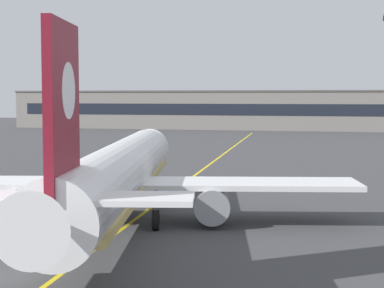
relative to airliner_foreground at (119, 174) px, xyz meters
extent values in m
plane|color=#3D3D3F|center=(-0.57, -13.13, -3.37)|extent=(400.00, 400.00, 0.00)
cube|color=yellow|center=(-0.57, 16.87, -3.37)|extent=(12.99, 179.57, 0.01)
cylinder|color=white|center=(-0.03, 0.14, 0.13)|extent=(11.10, 36.01, 3.80)
cone|color=white|center=(-3.98, 19.03, 0.13)|extent=(4.07, 3.28, 3.61)
cone|color=white|center=(3.94, -18.84, 0.53)|extent=(3.36, 3.32, 2.85)
cube|color=#DBBC66|center=(-0.03, 0.14, -0.91)|extent=(10.43, 33.18, 0.44)
cube|color=black|center=(-3.60, 17.17, 0.80)|extent=(3.01, 1.66, 0.60)
cube|color=white|center=(-0.15, 0.73, -0.72)|extent=(32.30, 11.25, 0.36)
cylinder|color=gray|center=(-6.02, -1.52, -1.94)|extent=(2.99, 3.99, 2.30)
cylinder|color=black|center=(-6.40, 0.29, -1.94)|extent=(1.95, 0.58, 1.95)
cylinder|color=gray|center=(6.12, 1.02, -1.94)|extent=(2.99, 3.99, 2.30)
cylinder|color=black|center=(5.74, 2.83, -1.94)|extent=(1.95, 0.58, 1.95)
cube|color=maroon|center=(3.21, -15.32, 4.68)|extent=(1.38, 4.78, 7.20)
cylinder|color=white|center=(3.15, -15.03, 5.40)|extent=(0.92, 2.44, 2.40)
cube|color=white|center=(3.33, -15.91, 0.99)|extent=(11.34, 4.99, 0.24)
cylinder|color=#4C4C51|center=(-3.00, 14.34, -1.89)|extent=(0.24, 0.24, 1.60)
cylinder|color=black|center=(-3.00, 14.34, -2.92)|extent=(0.58, 0.96, 0.90)
cylinder|color=#4C4C51|center=(-2.17, -2.35, -1.59)|extent=(0.24, 0.24, 1.60)
cylinder|color=black|center=(-2.17, -2.35, -2.72)|extent=(0.66, 1.35, 1.30)
cylinder|color=#4C4C51|center=(2.92, -1.28, -1.59)|extent=(0.24, 0.24, 1.60)
cylinder|color=black|center=(2.92, -1.28, -2.72)|extent=(0.66, 1.35, 1.30)
cone|color=orange|center=(1.32, 16.04, -3.09)|extent=(0.36, 0.36, 0.55)
cylinder|color=white|center=(1.32, 16.04, -3.07)|extent=(0.23, 0.23, 0.07)
cube|color=orange|center=(1.32, 16.04, -3.35)|extent=(0.44, 0.44, 0.03)
cube|color=slate|center=(10.97, 122.66, 1.40)|extent=(167.00, 12.00, 9.53)
cube|color=black|center=(10.97, 116.61, 1.80)|extent=(160.32, 0.12, 2.80)
cube|color=#4E4A47|center=(10.97, 122.66, 6.36)|extent=(167.40, 12.40, 0.40)
camera|label=1|loc=(14.82, -39.96, 5.19)|focal=60.04mm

